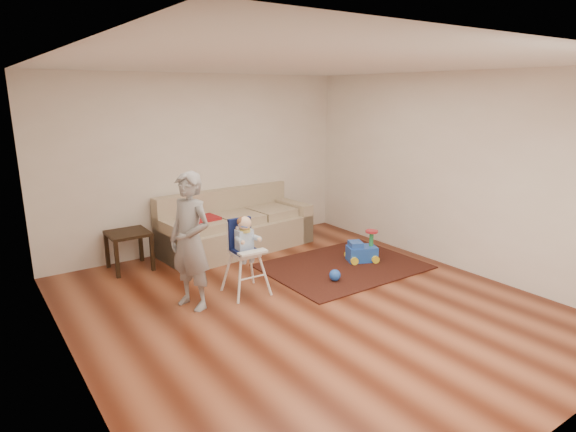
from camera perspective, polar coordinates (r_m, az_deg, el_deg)
ground at (r=5.73m, az=2.33°, el=-10.56°), size 5.50×5.50×0.00m
room_envelope at (r=5.64m, az=-0.74°, el=8.90°), size 5.04×5.52×2.72m
sofa at (r=7.58m, az=-6.08°, el=-0.63°), size 2.45×1.18×0.92m
side_table at (r=7.11m, az=-18.29°, el=-3.91°), size 0.54×0.54×0.54m
area_rug at (r=6.96m, az=6.55°, el=-5.93°), size 2.16×1.62×0.02m
ride_on_toy at (r=7.12m, az=8.77°, el=-3.50°), size 0.50×0.44×0.46m
toy_ball at (r=6.38m, az=5.58°, el=-7.00°), size 0.15×0.15×0.15m
high_chair at (r=5.91m, az=-5.09°, el=-4.80°), size 0.48×0.48×0.99m
adult at (r=5.54m, az=-11.49°, el=-2.97°), size 0.56×0.67×1.58m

